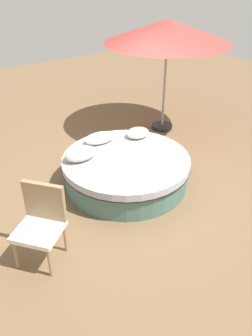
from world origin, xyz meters
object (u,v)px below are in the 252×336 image
throw_pillow_2 (81,154)px  round_bed (126,170)px  throw_pillow_0 (138,133)px  throw_pillow_1 (100,138)px  patio_chair (41,219)px  patio_umbrella (168,32)px

throw_pillow_2 → round_bed: bearing=-29.3°
throw_pillow_0 → throw_pillow_2: (-1.19, -0.14, 0.02)m
round_bed → throw_pillow_1: (-0.07, 0.70, 0.31)m
throw_pillow_1 → patio_chair: patio_chair is taller
throw_pillow_1 → throw_pillow_2: bearing=-147.4°
throw_pillow_2 → patio_umbrella: 2.99m
throw_pillow_0 → throw_pillow_1: (-0.64, 0.21, -0.01)m
round_bed → patio_chair: bearing=-156.5°
patio_chair → patio_umbrella: bearing=-99.7°
round_bed → patio_umbrella: size_ratio=0.84×
round_bed → throw_pillow_2: size_ratio=3.90×
patio_umbrella → throw_pillow_1: bearing=-161.6°
round_bed → throw_pillow_1: 0.77m
round_bed → throw_pillow_2: throw_pillow_2 is taller
throw_pillow_0 → patio_umbrella: 2.08m
patio_chair → patio_umbrella: size_ratio=0.40×
throw_pillow_0 → throw_pillow_1: size_ratio=0.74×
patio_chair → throw_pillow_1: bearing=-88.7°
throw_pillow_0 → throw_pillow_1: throw_pillow_0 is taller
throw_pillow_0 → patio_chair: bearing=-151.6°
throw_pillow_1 → patio_umbrella: size_ratio=0.23×
throw_pillow_1 → patio_umbrella: patio_umbrella is taller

